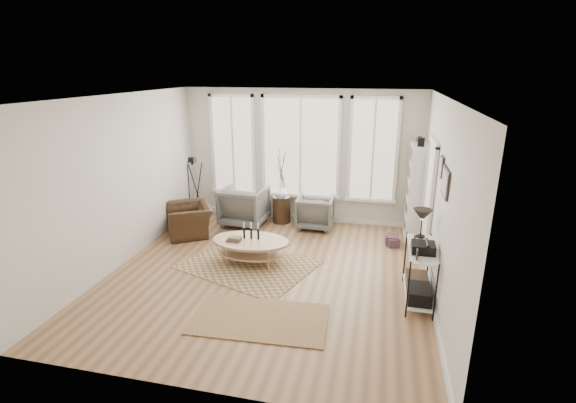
% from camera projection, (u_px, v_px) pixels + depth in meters
% --- Properties ---
extents(room, '(5.50, 5.54, 2.90)m').
position_uv_depth(room, '(269.00, 192.00, 6.61)').
color(room, '#9E744D').
rests_on(room, ground).
extents(bay_window, '(4.14, 0.12, 2.24)m').
position_uv_depth(bay_window, '(301.00, 150.00, 9.05)').
color(bay_window, tan).
rests_on(bay_window, ground).
extents(door, '(0.09, 1.06, 2.22)m').
position_uv_depth(door, '(428.00, 200.00, 7.21)').
color(door, white).
rests_on(door, ground).
extents(bookcase, '(0.31, 0.85, 2.06)m').
position_uv_depth(bookcase, '(416.00, 192.00, 8.29)').
color(bookcase, white).
rests_on(bookcase, ground).
extents(low_shelf, '(0.38, 1.08, 1.30)m').
position_uv_depth(low_shelf, '(420.00, 268.00, 6.09)').
color(low_shelf, white).
rests_on(low_shelf, ground).
extents(wall_art, '(0.04, 0.88, 0.44)m').
position_uv_depth(wall_art, '(444.00, 178.00, 5.66)').
color(wall_art, black).
rests_on(wall_art, ground).
extents(rug_main, '(2.55, 2.23, 0.01)m').
position_uv_depth(rug_main, '(248.00, 265.00, 7.32)').
color(rug_main, brown).
rests_on(rug_main, ground).
extents(rug_runner, '(1.90, 1.12, 0.01)m').
position_uv_depth(rug_runner, '(260.00, 319.00, 5.73)').
color(rug_runner, brown).
rests_on(rug_runner, ground).
extents(coffee_table, '(1.37, 0.88, 0.63)m').
position_uv_depth(coffee_table, '(250.00, 245.00, 7.32)').
color(coffee_table, tan).
rests_on(coffee_table, ground).
extents(armchair_left, '(0.98, 1.00, 0.86)m').
position_uv_depth(armchair_left, '(245.00, 206.00, 9.11)').
color(armchair_left, '#60615D').
rests_on(armchair_left, ground).
extents(armchair_right, '(0.76, 0.78, 0.70)m').
position_uv_depth(armchair_right, '(315.00, 212.00, 8.95)').
color(armchair_right, '#60615D').
rests_on(armchair_right, ground).
extents(side_table, '(0.40, 0.40, 1.67)m').
position_uv_depth(side_table, '(281.00, 188.00, 9.13)').
color(side_table, '#352314').
rests_on(side_table, ground).
extents(vase, '(0.30, 0.30, 0.28)m').
position_uv_depth(vase, '(281.00, 192.00, 9.04)').
color(vase, silver).
rests_on(vase, side_table).
extents(accent_chair, '(1.27, 1.24, 0.63)m').
position_uv_depth(accent_chair, '(189.00, 220.00, 8.60)').
color(accent_chair, '#352314').
rests_on(accent_chair, ground).
extents(tripod_camera, '(0.52, 0.52, 1.47)m').
position_uv_depth(tripod_camera, '(194.00, 193.00, 9.20)').
color(tripod_camera, black).
rests_on(tripod_camera, ground).
extents(book_stack_near, '(0.25, 0.31, 0.19)m').
position_uv_depth(book_stack_near, '(393.00, 240.00, 8.15)').
color(book_stack_near, maroon).
rests_on(book_stack_near, ground).
extents(book_stack_far, '(0.28, 0.32, 0.17)m').
position_uv_depth(book_stack_far, '(393.00, 242.00, 8.08)').
color(book_stack_far, maroon).
rests_on(book_stack_far, ground).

